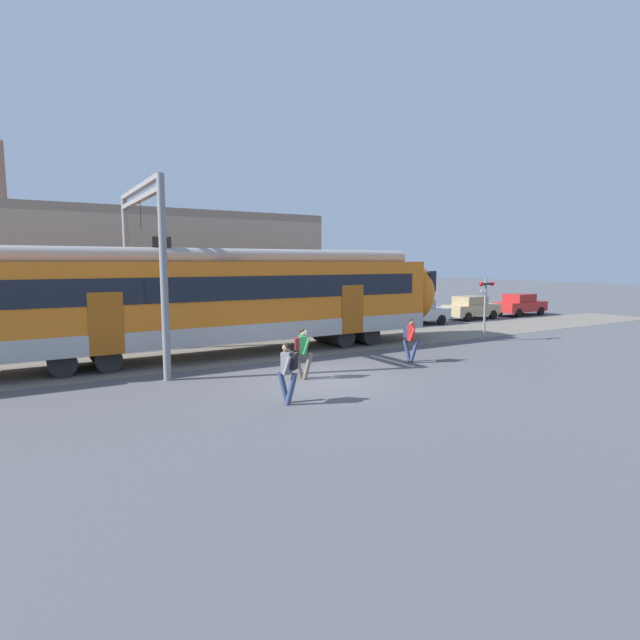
{
  "coord_description": "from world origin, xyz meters",
  "views": [
    {
      "loc": [
        -8.19,
        -13.58,
        3.79
      ],
      "look_at": [
        1.4,
        2.55,
        1.6
      ],
      "focal_mm": 28.0,
      "sensor_mm": 36.0,
      "label": 1
    }
  ],
  "objects_px": {
    "crossing_signal": "(486,300)",
    "pedestrian_grey": "(288,368)",
    "pedestrian_green": "(302,349)",
    "pedestrian_red": "(410,337)",
    "parked_car_silver": "(416,312)",
    "parked_car_red": "(520,304)",
    "parked_car_tan": "(471,308)"
  },
  "relations": [
    {
      "from": "pedestrian_grey",
      "to": "pedestrian_green",
      "type": "bearing_deg",
      "value": 53.76
    },
    {
      "from": "pedestrian_green",
      "to": "parked_car_silver",
      "type": "xyz_separation_m",
      "value": [
        12.75,
        8.87,
        -0.21
      ]
    },
    {
      "from": "parked_car_red",
      "to": "pedestrian_red",
      "type": "bearing_deg",
      "value": -153.72
    },
    {
      "from": "pedestrian_grey",
      "to": "parked_car_silver",
      "type": "xyz_separation_m",
      "value": [
        14.46,
        11.2,
        -0.21
      ]
    },
    {
      "from": "pedestrian_red",
      "to": "parked_car_tan",
      "type": "distance_m",
      "value": 15.73
    },
    {
      "from": "pedestrian_grey",
      "to": "pedestrian_green",
      "type": "xyz_separation_m",
      "value": [
        1.71,
        2.33,
        0.0
      ]
    },
    {
      "from": "pedestrian_grey",
      "to": "pedestrian_green",
      "type": "distance_m",
      "value": 2.89
    },
    {
      "from": "pedestrian_red",
      "to": "parked_car_silver",
      "type": "xyz_separation_m",
      "value": [
        7.95,
        8.58,
        -0.21
      ]
    },
    {
      "from": "crossing_signal",
      "to": "pedestrian_red",
      "type": "bearing_deg",
      "value": -162.24
    },
    {
      "from": "pedestrian_green",
      "to": "pedestrian_red",
      "type": "bearing_deg",
      "value": 3.44
    },
    {
      "from": "pedestrian_grey",
      "to": "parked_car_silver",
      "type": "distance_m",
      "value": 18.29
    },
    {
      "from": "parked_car_tan",
      "to": "parked_car_red",
      "type": "relative_size",
      "value": 1.01
    },
    {
      "from": "crossing_signal",
      "to": "parked_car_red",
      "type": "bearing_deg",
      "value": 30.61
    },
    {
      "from": "parked_car_silver",
      "to": "parked_car_red",
      "type": "xyz_separation_m",
      "value": [
        9.92,
        0.25,
        0.0
      ]
    },
    {
      "from": "pedestrian_grey",
      "to": "pedestrian_red",
      "type": "relative_size",
      "value": 1.0
    },
    {
      "from": "crossing_signal",
      "to": "pedestrian_grey",
      "type": "bearing_deg",
      "value": -160.13
    },
    {
      "from": "pedestrian_green",
      "to": "crossing_signal",
      "type": "xyz_separation_m",
      "value": [
        11.24,
        2.35,
        1.02
      ]
    },
    {
      "from": "pedestrian_grey",
      "to": "parked_car_red",
      "type": "bearing_deg",
      "value": 25.14
    },
    {
      "from": "parked_car_silver",
      "to": "crossing_signal",
      "type": "relative_size",
      "value": 1.36
    },
    {
      "from": "pedestrian_green",
      "to": "parked_car_red",
      "type": "height_order",
      "value": "pedestrian_green"
    },
    {
      "from": "parked_car_tan",
      "to": "pedestrian_red",
      "type": "bearing_deg",
      "value": -145.56
    },
    {
      "from": "pedestrian_grey",
      "to": "pedestrian_red",
      "type": "distance_m",
      "value": 7.02
    },
    {
      "from": "pedestrian_green",
      "to": "parked_car_tan",
      "type": "relative_size",
      "value": 0.41
    },
    {
      "from": "parked_car_tan",
      "to": "crossing_signal",
      "type": "relative_size",
      "value": 1.36
    },
    {
      "from": "parked_car_silver",
      "to": "parked_car_tan",
      "type": "height_order",
      "value": "same"
    },
    {
      "from": "pedestrian_green",
      "to": "pedestrian_red",
      "type": "relative_size",
      "value": 1.0
    },
    {
      "from": "pedestrian_green",
      "to": "crossing_signal",
      "type": "bearing_deg",
      "value": 11.81
    },
    {
      "from": "pedestrian_green",
      "to": "parked_car_red",
      "type": "relative_size",
      "value": 0.41
    },
    {
      "from": "pedestrian_red",
      "to": "parked_car_red",
      "type": "distance_m",
      "value": 19.93
    },
    {
      "from": "parked_car_red",
      "to": "crossing_signal",
      "type": "relative_size",
      "value": 1.35
    },
    {
      "from": "pedestrian_red",
      "to": "parked_car_tan",
      "type": "height_order",
      "value": "pedestrian_red"
    },
    {
      "from": "pedestrian_red",
      "to": "pedestrian_grey",
      "type": "bearing_deg",
      "value": -158.09
    }
  ]
}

